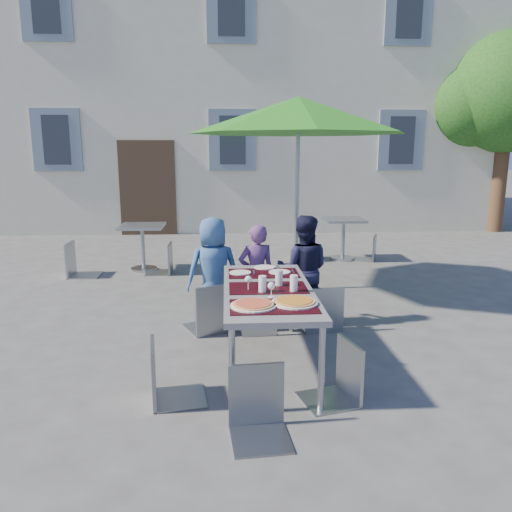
{
  "coord_description": "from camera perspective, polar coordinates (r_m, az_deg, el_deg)",
  "views": [
    {
      "loc": [
        -0.17,
        -4.41,
        1.98
      ],
      "look_at": [
        0.15,
        0.84,
        0.86
      ],
      "focal_mm": 35.0,
      "sensor_mm": 36.0,
      "label": 1
    }
  ],
  "objects": [
    {
      "name": "ground",
      "position": [
        4.84,
        -1.15,
        -12.13
      ],
      "size": [
        90.0,
        90.0,
        0.0
      ],
      "primitive_type": "plane",
      "color": "#434245",
      "rests_on": "ground"
    },
    {
      "name": "building",
      "position": [
        16.17,
        -3.02,
        22.25
      ],
      "size": [
        13.6,
        8.2,
        11.1
      ],
      "color": "beige",
      "rests_on": "ground"
    },
    {
      "name": "tree",
      "position": [
        13.77,
        26.91,
        16.09
      ],
      "size": [
        3.6,
        3.0,
        4.7
      ],
      "color": "#4F3421",
      "rests_on": "ground"
    },
    {
      "name": "dining_table",
      "position": [
        4.56,
        1.36,
        -4.34
      ],
      "size": [
        0.8,
        1.85,
        0.76
      ],
      "color": "#504F55",
      "rests_on": "ground"
    },
    {
      "name": "pizza_near_left",
      "position": [
        4.01,
        -0.33,
        -5.57
      ],
      "size": [
        0.37,
        0.37,
        0.03
      ],
      "color": "white",
      "rests_on": "dining_table"
    },
    {
      "name": "pizza_near_right",
      "position": [
        4.1,
        4.42,
        -5.22
      ],
      "size": [
        0.38,
        0.38,
        0.03
      ],
      "color": "white",
      "rests_on": "dining_table"
    },
    {
      "name": "glassware",
      "position": [
        4.45,
        2.16,
        -3.0
      ],
      "size": [
        0.47,
        0.42,
        0.15
      ],
      "color": "silver",
      "rests_on": "dining_table"
    },
    {
      "name": "place_settings",
      "position": [
        5.15,
        0.68,
        -1.67
      ],
      "size": [
        0.66,
        0.44,
        0.01
      ],
      "color": "white",
      "rests_on": "dining_table"
    },
    {
      "name": "child_0",
      "position": [
        5.72,
        -4.89,
        -1.73
      ],
      "size": [
        0.69,
        0.55,
        1.25
      ],
      "primitive_type": "imported",
      "rotation": [
        0.0,
        0.0,
        3.41
      ],
      "color": "#345990",
      "rests_on": "ground"
    },
    {
      "name": "child_1",
      "position": [
        5.72,
        0.05,
        -2.14
      ],
      "size": [
        0.47,
        0.36,
        1.16
      ],
      "primitive_type": "imported",
      "rotation": [
        0.0,
        0.0,
        3.36
      ],
      "color": "#5A366F",
      "rests_on": "ground"
    },
    {
      "name": "child_2",
      "position": [
        5.75,
        5.41,
        -1.58
      ],
      "size": [
        0.67,
        0.46,
        1.26
      ],
      "primitive_type": "imported",
      "rotation": [
        0.0,
        0.0,
        2.96
      ],
      "color": "#171733",
      "rests_on": "ground"
    },
    {
      "name": "chair_0",
      "position": [
        5.46,
        -5.11,
        -2.43
      ],
      "size": [
        0.62,
        0.62,
        1.05
      ],
      "color": "gray",
      "rests_on": "ground"
    },
    {
      "name": "chair_1",
      "position": [
        5.41,
        0.27,
        -3.84
      ],
      "size": [
        0.41,
        0.42,
        0.86
      ],
      "color": "#92979D",
      "rests_on": "ground"
    },
    {
      "name": "chair_2",
      "position": [
        5.55,
        7.62,
        -2.76
      ],
      "size": [
        0.49,
        0.5,
        0.98
      ],
      "color": "#91969C",
      "rests_on": "ground"
    },
    {
      "name": "chair_3",
      "position": [
        4.03,
        -10.38,
        -8.96
      ],
      "size": [
        0.48,
        0.47,
        0.94
      ],
      "color": "slate",
      "rests_on": "ground"
    },
    {
      "name": "chair_4",
      "position": [
        4.04,
        9.59,
        -9.13
      ],
      "size": [
        0.5,
        0.5,
        0.91
      ],
      "color": "#91979C",
      "rests_on": "ground"
    },
    {
      "name": "chair_5",
      "position": [
        3.54,
        0.27,
        -12.09
      ],
      "size": [
        0.44,
        0.44,
        0.92
      ],
      "color": "slate",
      "rests_on": "ground"
    },
    {
      "name": "patio_umbrella",
      "position": [
        7.01,
        4.87,
        15.62
      ],
      "size": [
        2.99,
        2.99,
        2.68
      ],
      "color": "#ADB0B5",
      "rests_on": "ground"
    },
    {
      "name": "cafe_table_0",
      "position": [
        8.5,
        -12.83,
        1.91
      ],
      "size": [
        0.72,
        0.72,
        0.77
      ],
      "color": "#ADB0B5",
      "rests_on": "ground"
    },
    {
      "name": "bg_chair_l_0",
      "position": [
        8.37,
        -19.9,
        1.92
      ],
      "size": [
        0.47,
        0.46,
        1.04
      ],
      "color": "#93999E",
      "rests_on": "ground"
    },
    {
      "name": "bg_chair_r_0",
      "position": [
        8.21,
        -10.52,
        1.76
      ],
      "size": [
        0.42,
        0.42,
        0.93
      ],
      "color": "gray",
      "rests_on": "ground"
    },
    {
      "name": "cafe_table_1",
      "position": [
        9.25,
        9.97,
        2.78
      ],
      "size": [
        0.71,
        0.71,
        0.76
      ],
      "color": "#ADB0B5",
      "rests_on": "ground"
    },
    {
      "name": "bg_chair_l_1",
      "position": [
        9.1,
        5.67,
        3.25
      ],
      "size": [
        0.47,
        0.47,
        1.02
      ],
      "color": "gray",
      "rests_on": "ground"
    },
    {
      "name": "bg_chair_r_1",
      "position": [
        9.3,
        12.9,
        2.59
      ],
      "size": [
        0.5,
        0.5,
        0.87
      ],
      "color": "gray",
      "rests_on": "ground"
    }
  ]
}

